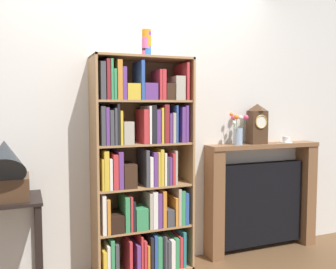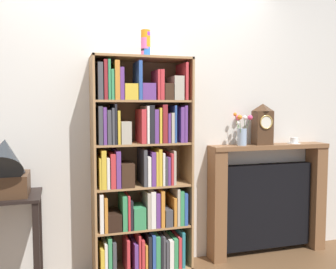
{
  "view_description": "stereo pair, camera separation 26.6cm",
  "coord_description": "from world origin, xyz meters",
  "px_view_note": "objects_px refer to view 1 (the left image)",
  "views": [
    {
      "loc": [
        -0.9,
        -2.77,
        1.41
      ],
      "look_at": [
        0.23,
        0.08,
        1.17
      ],
      "focal_mm": 39.02,
      "sensor_mm": 36.0,
      "label": 1
    },
    {
      "loc": [
        -0.65,
        -2.85,
        1.41
      ],
      "look_at": [
        0.23,
        0.08,
        1.17
      ],
      "focal_mm": 39.02,
      "sensor_mm": 36.0,
      "label": 2
    }
  ],
  "objects_px": {
    "cup_stack": "(147,43)",
    "fireplace_mantel": "(261,198)",
    "gramophone": "(5,169)",
    "mantel_clock": "(257,124)",
    "flower_vase": "(238,131)",
    "side_table_left": "(7,229)",
    "bookshelf": "(142,175)",
    "teacup_with_saucer": "(286,140)"
  },
  "relations": [
    {
      "from": "teacup_with_saucer",
      "to": "side_table_left",
      "type": "bearing_deg",
      "value": -177.35
    },
    {
      "from": "cup_stack",
      "to": "side_table_left",
      "type": "bearing_deg",
      "value": -179.14
    },
    {
      "from": "fireplace_mantel",
      "to": "gramophone",
      "type": "bearing_deg",
      "value": -175.05
    },
    {
      "from": "gramophone",
      "to": "teacup_with_saucer",
      "type": "bearing_deg",
      "value": 4.04
    },
    {
      "from": "bookshelf",
      "to": "flower_vase",
      "type": "height_order",
      "value": "bookshelf"
    },
    {
      "from": "mantel_clock",
      "to": "teacup_with_saucer",
      "type": "height_order",
      "value": "mantel_clock"
    },
    {
      "from": "cup_stack",
      "to": "flower_vase",
      "type": "xyz_separation_m",
      "value": [
        0.93,
        0.1,
        -0.73
      ]
    },
    {
      "from": "cup_stack",
      "to": "gramophone",
      "type": "bearing_deg",
      "value": -175.81
    },
    {
      "from": "gramophone",
      "to": "teacup_with_saucer",
      "type": "relative_size",
      "value": 4.15
    },
    {
      "from": "mantel_clock",
      "to": "flower_vase",
      "type": "bearing_deg",
      "value": 179.13
    },
    {
      "from": "cup_stack",
      "to": "flower_vase",
      "type": "height_order",
      "value": "cup_stack"
    },
    {
      "from": "bookshelf",
      "to": "side_table_left",
      "type": "bearing_deg",
      "value": -177.63
    },
    {
      "from": "side_table_left",
      "to": "fireplace_mantel",
      "type": "xyz_separation_m",
      "value": [
        2.28,
        0.14,
        -0.02
      ]
    },
    {
      "from": "flower_vase",
      "to": "mantel_clock",
      "type": "bearing_deg",
      "value": -0.87
    },
    {
      "from": "teacup_with_saucer",
      "to": "flower_vase",
      "type": "bearing_deg",
      "value": 179.91
    },
    {
      "from": "bookshelf",
      "to": "gramophone",
      "type": "relative_size",
      "value": 3.46
    },
    {
      "from": "flower_vase",
      "to": "teacup_with_saucer",
      "type": "distance_m",
      "value": 0.57
    },
    {
      "from": "cup_stack",
      "to": "fireplace_mantel",
      "type": "distance_m",
      "value": 1.86
    },
    {
      "from": "fireplace_mantel",
      "to": "mantel_clock",
      "type": "relative_size",
      "value": 3.1
    },
    {
      "from": "cup_stack",
      "to": "mantel_clock",
      "type": "xyz_separation_m",
      "value": [
        1.14,
        0.1,
        -0.67
      ]
    },
    {
      "from": "gramophone",
      "to": "bookshelf",
      "type": "bearing_deg",
      "value": 5.81
    },
    {
      "from": "cup_stack",
      "to": "bookshelf",
      "type": "bearing_deg",
      "value": 145.23
    },
    {
      "from": "bookshelf",
      "to": "mantel_clock",
      "type": "height_order",
      "value": "bookshelf"
    },
    {
      "from": "gramophone",
      "to": "teacup_with_saucer",
      "type": "xyz_separation_m",
      "value": [
        2.55,
        0.18,
        0.1
      ]
    },
    {
      "from": "cup_stack",
      "to": "fireplace_mantel",
      "type": "relative_size",
      "value": 0.18
    },
    {
      "from": "teacup_with_saucer",
      "to": "mantel_clock",
      "type": "bearing_deg",
      "value": -179.61
    },
    {
      "from": "side_table_left",
      "to": "flower_vase",
      "type": "xyz_separation_m",
      "value": [
        1.99,
        0.12,
        0.64
      ]
    },
    {
      "from": "gramophone",
      "to": "mantel_clock",
      "type": "relative_size",
      "value": 1.37
    },
    {
      "from": "gramophone",
      "to": "fireplace_mantel",
      "type": "xyz_separation_m",
      "value": [
        2.28,
        0.2,
        -0.46
      ]
    },
    {
      "from": "bookshelf",
      "to": "teacup_with_saucer",
      "type": "xyz_separation_m",
      "value": [
        1.52,
        0.08,
        0.23
      ]
    },
    {
      "from": "cup_stack",
      "to": "teacup_with_saucer",
      "type": "xyz_separation_m",
      "value": [
        1.49,
        0.1,
        -0.84
      ]
    },
    {
      "from": "gramophone",
      "to": "mantel_clock",
      "type": "height_order",
      "value": "mantel_clock"
    },
    {
      "from": "mantel_clock",
      "to": "flower_vase",
      "type": "xyz_separation_m",
      "value": [
        -0.21,
        0.0,
        -0.07
      ]
    },
    {
      "from": "cup_stack",
      "to": "fireplace_mantel",
      "type": "xyz_separation_m",
      "value": [
        1.22,
        0.12,
        -1.4
      ]
    },
    {
      "from": "bookshelf",
      "to": "mantel_clock",
      "type": "relative_size",
      "value": 4.73
    },
    {
      "from": "cup_stack",
      "to": "side_table_left",
      "type": "height_order",
      "value": "cup_stack"
    },
    {
      "from": "cup_stack",
      "to": "side_table_left",
      "type": "distance_m",
      "value": 1.74
    },
    {
      "from": "cup_stack",
      "to": "fireplace_mantel",
      "type": "height_order",
      "value": "cup_stack"
    },
    {
      "from": "cup_stack",
      "to": "teacup_with_saucer",
      "type": "relative_size",
      "value": 1.69
    },
    {
      "from": "gramophone",
      "to": "fireplace_mantel",
      "type": "relative_size",
      "value": 0.44
    },
    {
      "from": "bookshelf",
      "to": "teacup_with_saucer",
      "type": "relative_size",
      "value": 14.35
    },
    {
      "from": "fireplace_mantel",
      "to": "flower_vase",
      "type": "height_order",
      "value": "flower_vase"
    }
  ]
}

